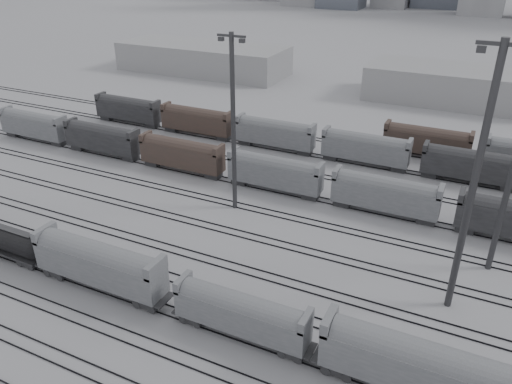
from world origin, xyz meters
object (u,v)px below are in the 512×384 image
at_px(hopper_car_b, 241,312).
at_px(hopper_car_c, 417,364).
at_px(hopper_car_a, 99,262).
at_px(light_mast_c, 474,181).

xyz_separation_m(hopper_car_b, hopper_car_c, (16.40, 0.00, 0.54)).
bearing_deg(hopper_car_a, hopper_car_c, 0.00).
height_order(hopper_car_c, light_mast_c, light_mast_c).
bearing_deg(hopper_car_b, hopper_car_c, 0.00).
bearing_deg(light_mast_c, hopper_car_b, -141.98).
relative_size(hopper_car_b, hopper_car_c, 0.85).
bearing_deg(hopper_car_b, light_mast_c, 38.02).
relative_size(hopper_car_a, light_mast_c, 0.58).
height_order(hopper_car_a, hopper_car_c, hopper_car_c).
relative_size(hopper_car_b, light_mast_c, 0.49).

